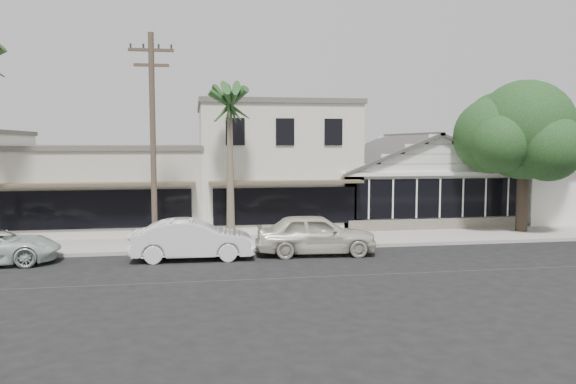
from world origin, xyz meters
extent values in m
plane|color=black|center=(0.00, 0.00, 0.00)|extent=(140.00, 140.00, 0.00)
cube|color=#9E9991|center=(-8.00, 6.75, 0.07)|extent=(90.00, 3.50, 0.15)
cube|color=silver|center=(5.00, 12.50, 1.50)|extent=(10.00, 8.00, 3.00)
cube|color=black|center=(5.00, 8.44, 1.75)|extent=(8.80, 0.10, 2.00)
cube|color=#60564C|center=(5.00, 8.45, 0.35)|extent=(9.60, 0.18, 0.70)
cube|color=silver|center=(13.20, 11.50, 1.50)|extent=(6.00, 6.00, 3.00)
cube|color=silver|center=(-3.00, 13.50, 3.25)|extent=(8.00, 10.00, 6.50)
cube|color=#B4AFA1|center=(-12.00, 13.50, 2.10)|extent=(10.00, 10.00, 4.20)
cylinder|color=brown|center=(-9.00, 5.20, 4.50)|extent=(0.24, 0.24, 9.00)
cube|color=brown|center=(-9.00, 5.20, 8.30)|extent=(1.80, 0.12, 0.12)
cube|color=brown|center=(-9.00, 5.20, 7.70)|extent=(1.40, 0.12, 0.12)
imported|color=beige|center=(-2.47, 3.85, 0.84)|extent=(5.06, 2.33, 1.68)
imported|color=white|center=(-7.47, 3.69, 0.79)|extent=(4.81, 1.74, 1.58)
cylinder|color=#3F3026|center=(8.83, 7.21, 1.51)|extent=(0.57, 0.57, 3.03)
sphere|color=black|center=(8.83, 7.21, 5.20)|extent=(4.92, 4.92, 4.92)
sphere|color=black|center=(10.53, 7.77, 4.73)|extent=(3.60, 3.60, 3.60)
sphere|color=black|center=(7.31, 7.58, 4.92)|extent=(3.78, 3.78, 3.78)
sphere|color=black|center=(9.21, 5.79, 4.35)|extent=(3.22, 3.22, 3.22)
sphere|color=black|center=(8.26, 8.72, 5.49)|extent=(3.41, 3.41, 3.41)
sphere|color=black|center=(9.96, 8.53, 5.87)|extent=(3.03, 3.03, 3.03)
sphere|color=black|center=(7.12, 6.45, 4.54)|extent=(2.84, 2.84, 2.84)
cone|color=#726651|center=(-5.77, 6.67, 3.06)|extent=(0.40, 0.40, 6.12)
camera|label=1|loc=(-7.35, -18.40, 4.58)|focal=35.00mm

